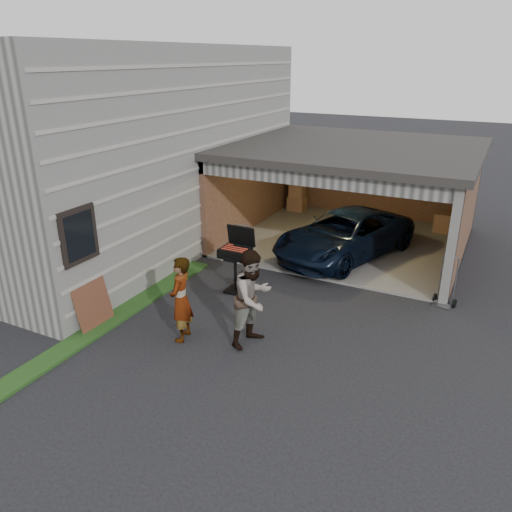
{
  "coord_description": "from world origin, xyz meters",
  "views": [
    {
      "loc": [
        4.66,
        -7.33,
        5.22
      ],
      "look_at": [
        0.1,
        1.68,
        1.15
      ],
      "focal_mm": 35.0,
      "sensor_mm": 36.0,
      "label": 1
    }
  ],
  "objects_px": {
    "propane_tank": "(245,287)",
    "minivan": "(344,237)",
    "plywood_panel": "(93,305)",
    "man": "(253,298)",
    "woman": "(181,299)",
    "bbq_grill": "(236,255)",
    "hand_truck": "(445,296)"
  },
  "relations": [
    {
      "from": "propane_tank",
      "to": "plywood_panel",
      "type": "xyz_separation_m",
      "value": [
        -2.11,
        -2.65,
        0.26
      ]
    },
    {
      "from": "woman",
      "to": "plywood_panel",
      "type": "bearing_deg",
      "value": -91.66
    },
    {
      "from": "plywood_panel",
      "to": "hand_truck",
      "type": "relative_size",
      "value": 0.83
    },
    {
      "from": "man",
      "to": "plywood_panel",
      "type": "bearing_deg",
      "value": 121.26
    },
    {
      "from": "plywood_panel",
      "to": "hand_truck",
      "type": "xyz_separation_m",
      "value": [
        6.32,
        4.22,
        -0.26
      ]
    },
    {
      "from": "plywood_panel",
      "to": "minivan",
      "type": "bearing_deg",
      "value": 60.03
    },
    {
      "from": "minivan",
      "to": "man",
      "type": "relative_size",
      "value": 2.3
    },
    {
      "from": "hand_truck",
      "to": "man",
      "type": "bearing_deg",
      "value": -120.3
    },
    {
      "from": "minivan",
      "to": "propane_tank",
      "type": "xyz_separation_m",
      "value": [
        -1.31,
        -3.29,
        -0.39
      ]
    },
    {
      "from": "woman",
      "to": "bbq_grill",
      "type": "relative_size",
      "value": 1.11
    },
    {
      "from": "minivan",
      "to": "hand_truck",
      "type": "bearing_deg",
      "value": -11.48
    },
    {
      "from": "bbq_grill",
      "to": "hand_truck",
      "type": "distance_m",
      "value": 4.79
    },
    {
      "from": "minivan",
      "to": "plywood_panel",
      "type": "bearing_deg",
      "value": -100.66
    },
    {
      "from": "plywood_panel",
      "to": "bbq_grill",
      "type": "bearing_deg",
      "value": 57.11
    },
    {
      "from": "woman",
      "to": "man",
      "type": "distance_m",
      "value": 1.4
    },
    {
      "from": "bbq_grill",
      "to": "propane_tank",
      "type": "distance_m",
      "value": 0.78
    },
    {
      "from": "propane_tank",
      "to": "plywood_panel",
      "type": "distance_m",
      "value": 3.4
    },
    {
      "from": "minivan",
      "to": "bbq_grill",
      "type": "bearing_deg",
      "value": -97.94
    },
    {
      "from": "plywood_panel",
      "to": "woman",
      "type": "bearing_deg",
      "value": 12.32
    },
    {
      "from": "minivan",
      "to": "hand_truck",
      "type": "height_order",
      "value": "minivan"
    },
    {
      "from": "man",
      "to": "propane_tank",
      "type": "bearing_deg",
      "value": 47.27
    },
    {
      "from": "bbq_grill",
      "to": "minivan",
      "type": "bearing_deg",
      "value": 62.74
    },
    {
      "from": "man",
      "to": "hand_truck",
      "type": "xyz_separation_m",
      "value": [
        3.12,
        3.3,
        -0.73
      ]
    },
    {
      "from": "hand_truck",
      "to": "bbq_grill",
      "type": "bearing_deg",
      "value": -149.27
    },
    {
      "from": "plywood_panel",
      "to": "hand_truck",
      "type": "distance_m",
      "value": 7.6
    },
    {
      "from": "man",
      "to": "plywood_panel",
      "type": "xyz_separation_m",
      "value": [
        -3.2,
        -0.92,
        -0.47
      ]
    },
    {
      "from": "woman",
      "to": "man",
      "type": "relative_size",
      "value": 0.9
    },
    {
      "from": "propane_tank",
      "to": "minivan",
      "type": "bearing_deg",
      "value": 68.22
    },
    {
      "from": "bbq_grill",
      "to": "hand_truck",
      "type": "relative_size",
      "value": 1.31
    },
    {
      "from": "minivan",
      "to": "hand_truck",
      "type": "relative_size",
      "value": 3.72
    },
    {
      "from": "woman",
      "to": "hand_truck",
      "type": "height_order",
      "value": "woman"
    },
    {
      "from": "woman",
      "to": "bbq_grill",
      "type": "height_order",
      "value": "woman"
    }
  ]
}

